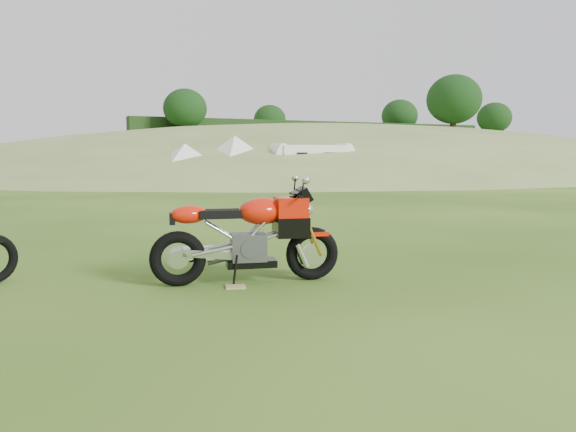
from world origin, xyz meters
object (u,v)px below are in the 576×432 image
tent_right (235,159)px  caravan (311,164)px  tent_mid (185,162)px  sport_motorcycle (246,229)px  plywood_board (236,287)px

tent_right → caravan: 3.77m
tent_mid → tent_right: (2.43, -0.28, 0.13)m
sport_motorcycle → caravan: bearing=73.5°
sport_motorcycle → tent_mid: bearing=90.4°
sport_motorcycle → tent_right: size_ratio=0.79×
tent_mid → caravan: bearing=-20.1°
plywood_board → tent_right: tent_right is taller
plywood_board → caravan: caravan is taller
tent_right → caravan: (3.40, -1.61, -0.26)m
sport_motorcycle → tent_right: bearing=83.8°
sport_motorcycle → tent_right: tent_right is taller
plywood_board → tent_right: bearing=68.2°
caravan → tent_mid: bearing=171.0°
sport_motorcycle → tent_right: 20.95m
caravan → plywood_board: bearing=-113.1°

